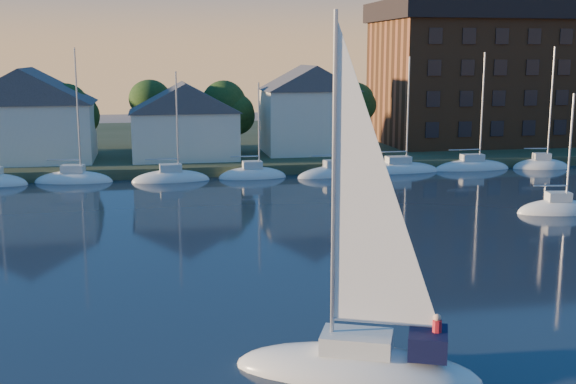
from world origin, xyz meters
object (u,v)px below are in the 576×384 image
object	(u,v)px
clubhouse_centre	(184,120)
hero_sailboat	(360,360)
clubhouse_east	(309,108)
condo_block	(499,72)
clubhouse_west	(28,114)
drifting_sailboat_right	(557,212)

from	to	relation	value
clubhouse_centre	hero_sailboat	distance (m)	53.29
clubhouse_east	condo_block	size ratio (longest dim) A/B	0.34
clubhouse_west	condo_block	size ratio (longest dim) A/B	0.44
clubhouse_west	condo_block	xyz separation A→B (m)	(56.00, 6.95, 3.86)
hero_sailboat	clubhouse_centre	bearing A→B (deg)	-62.95
clubhouse_centre	drifting_sailboat_right	world-z (taller)	drifting_sailboat_right
clubhouse_east	hero_sailboat	distance (m)	56.15
hero_sailboat	drifting_sailboat_right	size ratio (longest dim) A/B	1.43
clubhouse_centre	condo_block	distance (m)	41.05
clubhouse_centre	hero_sailboat	size ratio (longest dim) A/B	0.79
clubhouse_west	hero_sailboat	distance (m)	57.74
clubhouse_west	clubhouse_centre	distance (m)	16.05
condo_block	drifting_sailboat_right	size ratio (longest dim) A/B	3.03
condo_block	hero_sailboat	xyz separation A→B (m)	(-36.16, -60.90, -9.19)
clubhouse_centre	clubhouse_east	xyz separation A→B (m)	(14.00, 2.00, 0.87)
clubhouse_centre	condo_block	world-z (taller)	condo_block
hero_sailboat	clubhouse_west	bearing A→B (deg)	-46.91
drifting_sailboat_right	clubhouse_west	bearing A→B (deg)	153.93
clubhouse_centre	hero_sailboat	bearing A→B (deg)	-85.85
clubhouse_centre	drifting_sailboat_right	xyz separation A→B (m)	(26.79, -28.51, -5.04)
clubhouse_west	drifting_sailboat_right	bearing A→B (deg)	-34.59
condo_block	drifting_sailboat_right	xyz separation A→B (m)	(-13.21, -36.46, -9.69)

